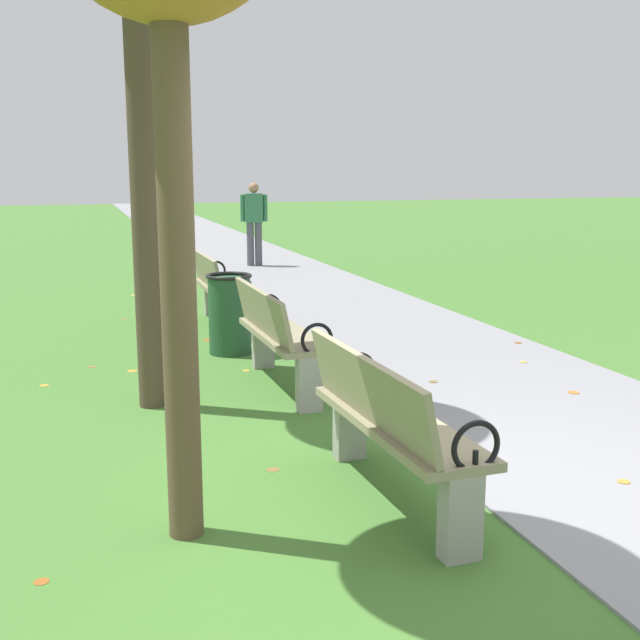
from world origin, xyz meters
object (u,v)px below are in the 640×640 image
Objects in this scene: pedestrian_walking at (254,219)px; park_bench_2 at (278,334)px; park_bench_3 at (218,287)px; trash_bin at (230,314)px; park_bench_1 at (389,423)px.

park_bench_2 is at bearing -101.49° from pedestrian_walking.
pedestrian_walking reaches higher than park_bench_3.
pedestrian_walking is at bearing 78.51° from park_bench_2.
trash_bin is at bearing -104.85° from pedestrian_walking.
trash_bin is (-1.89, -7.14, -0.50)m from pedestrian_walking.
pedestrian_walking is at bearing 81.09° from park_bench_1.
park_bench_1 is 1.92× the size of trash_bin.
pedestrian_walking is at bearing 72.91° from park_bench_3.
park_bench_2 is (-0.00, 2.56, 0.00)m from park_bench_1.
park_bench_1 is at bearing -98.91° from pedestrian_walking.
park_bench_1 is at bearing -90.00° from park_bench_2.
park_bench_3 reaches higher than trash_bin.
trash_bin is at bearing 95.82° from park_bench_2.
trash_bin is (-0.15, 4.00, -0.06)m from park_bench_1.
park_bench_2 is at bearing 90.00° from park_bench_1.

